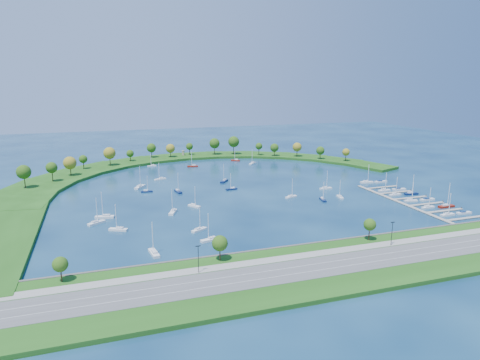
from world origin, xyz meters
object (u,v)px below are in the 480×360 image
object	(u,v)px
moored_boat_3	(236,160)
moored_boat_5	(154,252)
moored_boat_15	(326,188)
docked_boat_9	(399,189)
moored_boat_4	(252,163)
moored_boat_7	(147,191)
moored_boat_12	(105,216)
moored_boat_16	(323,199)
docked_boat_8	(384,190)
docked_boat_10	(367,182)
docked_boat_7	(411,193)
moored_boat_10	(291,196)
docked_boat_2	(428,207)
dock_system	(412,202)
moored_boat_13	(140,186)
docked_boat_0	(447,214)
moored_boat_8	(118,229)
docked_boat_6	(395,194)
moored_boat_21	(193,166)
moored_boat_0	(160,179)
moored_boat_9	(340,196)
docked_boat_11	(381,182)
moored_boat_20	(178,191)
moored_boat_19	(152,165)
docked_boat_5	(427,199)
moored_boat_11	(96,222)
moored_boat_18	(232,188)
docked_boat_4	(411,200)
harbor_tower	(183,153)
moored_boat_1	(199,229)
moored_boat_14	(210,239)
moored_boat_6	(194,205)
moored_boat_2	(173,211)
docked_boat_1	(464,213)
moored_boat_17	(224,181)

from	to	relation	value
moored_boat_3	moored_boat_5	xyz separation A→B (m)	(-91.27, -179.22, 0.06)
moored_boat_15	docked_boat_9	world-z (taller)	moored_boat_15
moored_boat_4	moored_boat_7	distance (m)	112.47
moored_boat_12	moored_boat_16	bearing A→B (deg)	-170.39
docked_boat_8	docked_boat_10	bearing A→B (deg)	80.84
moored_boat_4	docked_boat_7	size ratio (longest dim) A/B	0.97
moored_boat_7	docked_boat_7	size ratio (longest dim) A/B	0.83
moored_boat_12	moored_boat_10	bearing A→B (deg)	-164.57
docked_boat_10	docked_boat_2	bearing A→B (deg)	-83.77
dock_system	moored_boat_13	size ratio (longest dim) A/B	5.74
docked_boat_0	moored_boat_8	bearing A→B (deg)	165.63
docked_boat_6	moored_boat_21	bearing A→B (deg)	123.95
moored_boat_4	moored_boat_0	bearing A→B (deg)	-20.16
moored_boat_9	moored_boat_12	size ratio (longest dim) A/B	0.79
dock_system	docked_boat_11	xyz separation A→B (m)	(12.57, 45.51, 0.30)
moored_boat_20	docked_boat_6	size ratio (longest dim) A/B	1.10
moored_boat_19	docked_boat_5	distance (m)	202.41
moored_boat_12	docked_boat_7	world-z (taller)	moored_boat_12
moored_boat_21	docked_boat_6	size ratio (longest dim) A/B	1.09
moored_boat_11	moored_boat_13	distance (m)	69.90
moored_boat_20	moored_boat_10	bearing A→B (deg)	52.21
moored_boat_18	docked_boat_2	distance (m)	113.44
docked_boat_4	docked_boat_10	size ratio (longest dim) A/B	0.87
harbor_tower	moored_boat_11	world-z (taller)	moored_boat_11
moored_boat_1	moored_boat_14	size ratio (longest dim) A/B	0.94
moored_boat_10	moored_boat_13	xyz separation A→B (m)	(-81.98, 51.27, 0.09)
moored_boat_21	moored_boat_10	bearing A→B (deg)	113.79
moored_boat_11	harbor_tower	bearing A→B (deg)	32.07
moored_boat_20	docked_boat_9	world-z (taller)	moored_boat_20
docked_boat_2	docked_boat_7	bearing A→B (deg)	63.59
moored_boat_15	docked_boat_8	distance (m)	35.62
moored_boat_14	moored_boat_20	bearing A→B (deg)	-104.64
moored_boat_6	docked_boat_9	xyz separation A→B (m)	(129.25, -4.69, -0.25)
moored_boat_19	moored_boat_3	bearing A→B (deg)	174.01
moored_boat_8	docked_boat_5	world-z (taller)	moored_boat_8
moored_boat_0	moored_boat_1	bearing A→B (deg)	73.70
docked_boat_7	moored_boat_14	bearing A→B (deg)	-158.66
moored_boat_15	docked_boat_4	distance (m)	51.19
moored_boat_2	moored_boat_4	size ratio (longest dim) A/B	1.09
docked_boat_1	docked_boat_4	distance (m)	29.22
moored_boat_10	moored_boat_20	xyz separation A→B (m)	(-60.82, 32.63, 0.03)
moored_boat_6	docked_boat_1	distance (m)	140.69
moored_boat_4	moored_boat_16	xyz separation A→B (m)	(1.13, -114.67, -0.02)
moored_boat_10	docked_boat_5	bearing A→B (deg)	-42.57
moored_boat_21	moored_boat_14	bearing A→B (deg)	85.77
moored_boat_5	moored_boat_18	world-z (taller)	moored_boat_5
docked_boat_11	docked_boat_5	bearing A→B (deg)	-92.58
moored_boat_2	docked_boat_7	xyz separation A→B (m)	(142.19, -8.83, -0.02)
docked_boat_0	moored_boat_17	bearing A→B (deg)	125.64
moored_boat_18	moored_boat_10	bearing A→B (deg)	127.57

